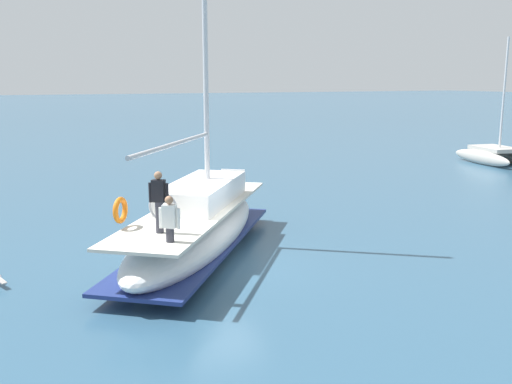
{
  "coord_description": "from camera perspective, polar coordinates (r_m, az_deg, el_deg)",
  "views": [
    {
      "loc": [
        14.68,
        -5.59,
        5.28
      ],
      "look_at": [
        -1.14,
        1.83,
        1.8
      ],
      "focal_mm": 39.68,
      "sensor_mm": 36.0,
      "label": 1
    }
  ],
  "objects": [
    {
      "name": "mooring_buoy",
      "position": [
        24.24,
        -7.89,
        -0.98
      ],
      "size": [
        0.6,
        0.6,
        0.9
      ],
      "color": "yellow",
      "rests_on": "ground"
    },
    {
      "name": "main_sailboat",
      "position": [
        17.35,
        -5.95,
        -3.42
      ],
      "size": [
        9.08,
        7.75,
        11.49
      ],
      "color": "white",
      "rests_on": "ground"
    },
    {
      "name": "moored_catamaran",
      "position": [
        39.25,
        22.93,
        3.55
      ],
      "size": [
        5.63,
        3.39,
        7.84
      ],
      "color": "#B7B2A8",
      "rests_on": "ground"
    },
    {
      "name": "ground_plane",
      "position": [
        16.57,
        -4.08,
        -7.35
      ],
      "size": [
        400.0,
        400.0,
        0.0
      ],
      "primitive_type": "plane",
      "color": "#2D516B"
    }
  ]
}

